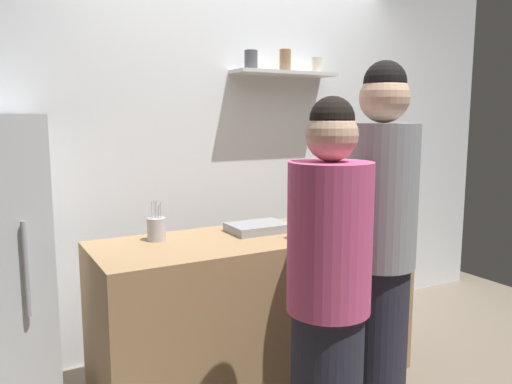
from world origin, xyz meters
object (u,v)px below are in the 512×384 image
at_px(person_grey_hoodie, 379,254).
at_px(baking_pan, 258,228).
at_px(person_pink_top, 328,302).
at_px(water_bottle_plastic, 305,221).
at_px(wine_bottle_pale_glass, 336,216).
at_px(wine_bottle_amber_glass, 338,203).
at_px(utensil_holder, 156,229).

bearing_deg(person_grey_hoodie, baking_pan, -76.82).
bearing_deg(person_pink_top, water_bottle_plastic, 60.98).
distance_m(wine_bottle_pale_glass, person_pink_top, 0.91).
height_order(wine_bottle_pale_glass, wine_bottle_amber_glass, wine_bottle_amber_glass).
bearing_deg(wine_bottle_amber_glass, baking_pan, -178.90).
xyz_separation_m(wine_bottle_pale_glass, water_bottle_plastic, (-0.23, -0.02, -0.00)).
distance_m(utensil_holder, person_grey_hoodie, 1.18).
xyz_separation_m(water_bottle_plastic, person_grey_hoodie, (0.09, -0.49, -0.08)).
relative_size(water_bottle_plastic, person_pink_top, 0.14).
bearing_deg(water_bottle_plastic, wine_bottle_pale_glass, 5.45).
bearing_deg(wine_bottle_amber_glass, person_pink_top, -129.93).
relative_size(wine_bottle_pale_glass, water_bottle_plastic, 1.23).
height_order(baking_pan, utensil_holder, utensil_holder).
bearing_deg(baking_pan, utensil_holder, 172.25).
relative_size(baking_pan, utensil_holder, 1.51).
height_order(person_grey_hoodie, person_pink_top, person_grey_hoodie).
bearing_deg(wine_bottle_pale_glass, person_grey_hoodie, -105.17).
xyz_separation_m(utensil_holder, water_bottle_plastic, (0.71, -0.38, 0.04)).
relative_size(baking_pan, person_grey_hoodie, 0.19).
relative_size(water_bottle_plastic, person_grey_hoodie, 0.13).
distance_m(utensil_holder, person_pink_top, 1.12).
bearing_deg(utensil_holder, person_grey_hoodie, -46.90).
height_order(wine_bottle_amber_glass, person_grey_hoodie, person_grey_hoodie).
bearing_deg(wine_bottle_amber_glass, wine_bottle_pale_glass, -130.47).
distance_m(wine_bottle_pale_glass, wine_bottle_amber_glass, 0.38).
relative_size(wine_bottle_amber_glass, water_bottle_plastic, 1.34).
height_order(wine_bottle_amber_glass, person_pink_top, person_pink_top).
height_order(utensil_holder, wine_bottle_pale_glass, wine_bottle_pale_glass).
bearing_deg(person_pink_top, baking_pan, 75.52).
relative_size(baking_pan, wine_bottle_amber_glass, 1.07).
bearing_deg(person_pink_top, wine_bottle_amber_glass, 47.94).
height_order(wine_bottle_amber_glass, water_bottle_plastic, wine_bottle_amber_glass).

